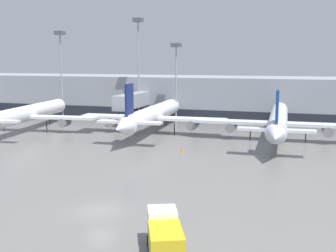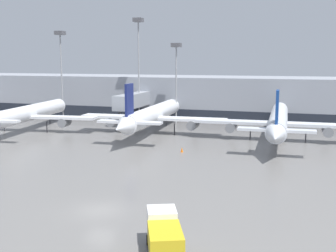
{
  "view_description": "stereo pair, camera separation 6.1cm",
  "coord_description": "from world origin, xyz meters",
  "px_view_note": "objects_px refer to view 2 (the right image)",
  "views": [
    {
      "loc": [
        15.73,
        -31.04,
        12.7
      ],
      "look_at": [
        -2.61,
        27.76,
        3.0
      ],
      "focal_mm": 45.0,
      "sensor_mm": 36.0,
      "label": 1
    },
    {
      "loc": [
        15.79,
        -31.02,
        12.7
      ],
      "look_at": [
        -2.61,
        27.76,
        3.0
      ],
      "focal_mm": 45.0,
      "sensor_mm": 36.0,
      "label": 2
    }
  ],
  "objects_px": {
    "parked_jet_4": "(278,121)",
    "apron_light_mast_0": "(61,50)",
    "service_truck_1": "(164,233)",
    "apron_light_mast_2": "(138,42)",
    "parked_jet_1": "(152,115)",
    "apron_light_mast_3": "(176,59)",
    "parked_jet_5": "(26,114)",
    "traffic_cone_1": "(182,150)"
  },
  "relations": [
    {
      "from": "parked_jet_5",
      "to": "apron_light_mast_3",
      "type": "height_order",
      "value": "apron_light_mast_3"
    },
    {
      "from": "service_truck_1",
      "to": "apron_light_mast_2",
      "type": "relative_size",
      "value": 0.27
    },
    {
      "from": "parked_jet_1",
      "to": "apron_light_mast_0",
      "type": "bearing_deg",
      "value": 62.56
    },
    {
      "from": "apron_light_mast_3",
      "to": "apron_light_mast_0",
      "type": "bearing_deg",
      "value": -176.76
    },
    {
      "from": "parked_jet_4",
      "to": "parked_jet_1",
      "type": "bearing_deg",
      "value": 86.9
    },
    {
      "from": "apron_light_mast_2",
      "to": "apron_light_mast_0",
      "type": "bearing_deg",
      "value": -172.56
    },
    {
      "from": "traffic_cone_1",
      "to": "parked_jet_4",
      "type": "bearing_deg",
      "value": 45.34
    },
    {
      "from": "parked_jet_5",
      "to": "apron_light_mast_0",
      "type": "bearing_deg",
      "value": 1.49
    },
    {
      "from": "service_truck_1",
      "to": "apron_light_mast_2",
      "type": "bearing_deg",
      "value": -0.13
    },
    {
      "from": "service_truck_1",
      "to": "apron_light_mast_3",
      "type": "bearing_deg",
      "value": -7.36
    },
    {
      "from": "parked_jet_4",
      "to": "service_truck_1",
      "type": "relative_size",
      "value": 6.01
    },
    {
      "from": "parked_jet_5",
      "to": "apron_light_mast_2",
      "type": "bearing_deg",
      "value": -45.22
    },
    {
      "from": "parked_jet_4",
      "to": "parked_jet_5",
      "type": "relative_size",
      "value": 1.04
    },
    {
      "from": "parked_jet_4",
      "to": "apron_light_mast_3",
      "type": "xyz_separation_m",
      "value": [
        -20.67,
        13.52,
        9.56
      ]
    },
    {
      "from": "apron_light_mast_3",
      "to": "apron_light_mast_2",
      "type": "bearing_deg",
      "value": 174.65
    },
    {
      "from": "parked_jet_1",
      "to": "traffic_cone_1",
      "type": "bearing_deg",
      "value": -147.7
    },
    {
      "from": "parked_jet_4",
      "to": "service_truck_1",
      "type": "distance_m",
      "value": 43.12
    },
    {
      "from": "apron_light_mast_2",
      "to": "parked_jet_4",
      "type": "bearing_deg",
      "value": -26.27
    },
    {
      "from": "parked_jet_4",
      "to": "traffic_cone_1",
      "type": "height_order",
      "value": "parked_jet_4"
    },
    {
      "from": "apron_light_mast_2",
      "to": "parked_jet_5",
      "type": "bearing_deg",
      "value": -128.26
    },
    {
      "from": "traffic_cone_1",
      "to": "apron_light_mast_2",
      "type": "height_order",
      "value": "apron_light_mast_2"
    },
    {
      "from": "parked_jet_4",
      "to": "apron_light_mast_0",
      "type": "xyz_separation_m",
      "value": [
        -45.83,
        12.1,
        11.46
      ]
    },
    {
      "from": "parked_jet_1",
      "to": "parked_jet_5",
      "type": "height_order",
      "value": "parked_jet_1"
    },
    {
      "from": "parked_jet_5",
      "to": "parked_jet_4",
      "type": "bearing_deg",
      "value": -91.66
    },
    {
      "from": "parked_jet_1",
      "to": "apron_light_mast_2",
      "type": "bearing_deg",
      "value": 27.15
    },
    {
      "from": "parked_jet_5",
      "to": "traffic_cone_1",
      "type": "relative_size",
      "value": 45.94
    },
    {
      "from": "apron_light_mast_3",
      "to": "parked_jet_4",
      "type": "bearing_deg",
      "value": -33.19
    },
    {
      "from": "parked_jet_1",
      "to": "apron_light_mast_3",
      "type": "height_order",
      "value": "apron_light_mast_3"
    },
    {
      "from": "parked_jet_4",
      "to": "apron_light_mast_0",
      "type": "distance_m",
      "value": 48.76
    },
    {
      "from": "parked_jet_4",
      "to": "service_truck_1",
      "type": "height_order",
      "value": "parked_jet_4"
    },
    {
      "from": "apron_light_mast_0",
      "to": "service_truck_1",
      "type": "bearing_deg",
      "value": -53.39
    },
    {
      "from": "service_truck_1",
      "to": "apron_light_mast_2",
      "type": "distance_m",
      "value": 63.65
    },
    {
      "from": "traffic_cone_1",
      "to": "parked_jet_5",
      "type": "bearing_deg",
      "value": 164.99
    },
    {
      "from": "parked_jet_4",
      "to": "apron_light_mast_2",
      "type": "xyz_separation_m",
      "value": [
        -28.98,
        14.3,
        13.08
      ]
    },
    {
      "from": "service_truck_1",
      "to": "traffic_cone_1",
      "type": "height_order",
      "value": "service_truck_1"
    },
    {
      "from": "traffic_cone_1",
      "to": "apron_light_mast_2",
      "type": "bearing_deg",
      "value": 122.08
    },
    {
      "from": "parked_jet_4",
      "to": "apron_light_mast_0",
      "type": "relative_size",
      "value": 1.84
    },
    {
      "from": "traffic_cone_1",
      "to": "service_truck_1",
      "type": "bearing_deg",
      "value": -76.68
    },
    {
      "from": "parked_jet_1",
      "to": "service_truck_1",
      "type": "relative_size",
      "value": 5.93
    },
    {
      "from": "parked_jet_4",
      "to": "service_truck_1",
      "type": "bearing_deg",
      "value": 171.7
    },
    {
      "from": "service_truck_1",
      "to": "apron_light_mast_3",
      "type": "xyz_separation_m",
      "value": [
        -15.62,
        56.31,
        11.32
      ]
    },
    {
      "from": "parked_jet_1",
      "to": "parked_jet_4",
      "type": "distance_m",
      "value": 21.21
    }
  ]
}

